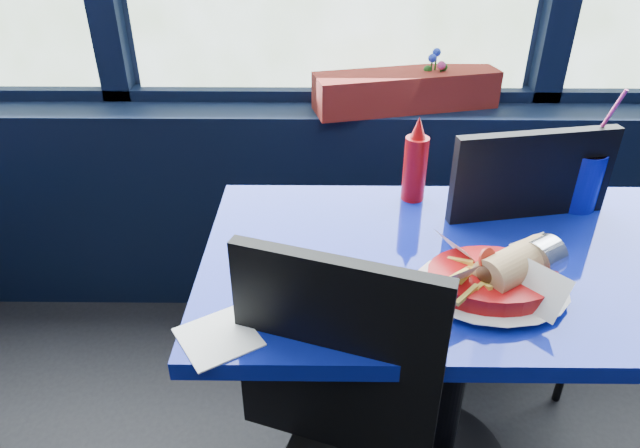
{
  "coord_description": "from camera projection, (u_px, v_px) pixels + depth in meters",
  "views": [
    {
      "loc": [
        -0.02,
        0.91,
        1.5
      ],
      "look_at": [
        -0.03,
        1.98,
        0.85
      ],
      "focal_mm": 32.0,
      "sensor_mm": 36.0,
      "label": 1
    }
  ],
  "objects": [
    {
      "name": "food_basket",
      "position": [
        495.0,
        277.0,
        1.18
      ],
      "size": [
        0.32,
        0.31,
        0.1
      ],
      "rotation": [
        0.0,
        0.0,
        0.18
      ],
      "color": "#A90B0D",
      "rests_on": "near_table"
    },
    {
      "name": "planter_box",
      "position": [
        406.0,
        90.0,
        1.99
      ],
      "size": [
        0.66,
        0.31,
        0.13
      ],
      "primitive_type": "cube",
      "rotation": [
        0.0,
        0.0,
        0.24
      ],
      "color": "maroon",
      "rests_on": "window_sill"
    },
    {
      "name": "chair_near_back",
      "position": [
        508.0,
        248.0,
        1.68
      ],
      "size": [
        0.52,
        0.52,
        0.98
      ],
      "rotation": [
        0.0,
        0.0,
        3.33
      ],
      "color": "black",
      "rests_on": "ground"
    },
    {
      "name": "near_table",
      "position": [
        453.0,
        317.0,
        1.41
      ],
      "size": [
        1.2,
        0.7,
        0.75
      ],
      "color": "black",
      "rests_on": "ground"
    },
    {
      "name": "soda_cup",
      "position": [
        582.0,
        179.0,
        1.47
      ],
      "size": [
        0.1,
        0.1,
        0.33
      ],
      "rotation": [
        0.0,
        0.0,
        0.13
      ],
      "color": "#0E139C",
      "rests_on": "near_table"
    },
    {
      "name": "flower_vase",
      "position": [
        434.0,
        90.0,
        2.0
      ],
      "size": [
        0.11,
        0.12,
        0.2
      ],
      "rotation": [
        0.0,
        0.0,
        -0.21
      ],
      "color": "silver",
      "rests_on": "window_sill"
    },
    {
      "name": "napkin",
      "position": [
        218.0,
        337.0,
        1.08
      ],
      "size": [
        0.19,
        0.19,
        0.0
      ],
      "primitive_type": "cube",
      "rotation": [
        0.0,
        0.0,
        0.58
      ],
      "color": "white",
      "rests_on": "near_table"
    },
    {
      "name": "window_sill",
      "position": [
        330.0,
        204.0,
        2.25
      ],
      "size": [
        5.0,
        0.26,
        0.8
      ],
      "primitive_type": "cube",
      "color": "black",
      "rests_on": "ground"
    },
    {
      "name": "ketchup_bottle",
      "position": [
        415.0,
        164.0,
        1.5
      ],
      "size": [
        0.06,
        0.06,
        0.23
      ],
      "color": "#A90B0D",
      "rests_on": "near_table"
    }
  ]
}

